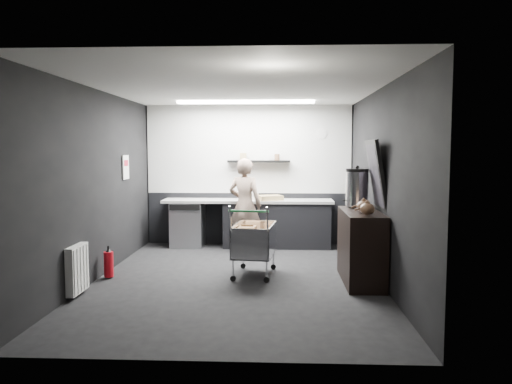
{
  "coord_description": "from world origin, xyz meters",
  "views": [
    {
      "loc": [
        0.59,
        -6.94,
        1.85
      ],
      "look_at": [
        0.25,
        0.4,
        1.22
      ],
      "focal_mm": 35.0,
      "sensor_mm": 36.0,
      "label": 1
    }
  ],
  "objects": [
    {
      "name": "fire_extinguisher",
      "position": [
        -1.85,
        -0.01,
        0.22
      ],
      "size": [
        0.14,
        0.14,
        0.45
      ],
      "color": "#B60C16",
      "rests_on": "floor"
    },
    {
      "name": "prep_counter",
      "position": [
        0.14,
        2.42,
        0.46
      ],
      "size": [
        3.2,
        0.61,
        0.9
      ],
      "color": "black",
      "rests_on": "floor"
    },
    {
      "name": "ceiling_strip",
      "position": [
        0.0,
        1.85,
        2.67
      ],
      "size": [
        2.4,
        0.2,
        0.04
      ],
      "primitive_type": "cube",
      "color": "white",
      "rests_on": "ceiling"
    },
    {
      "name": "wall_back",
      "position": [
        0.0,
        2.75,
        1.35
      ],
      "size": [
        5.5,
        0.0,
        5.5
      ],
      "primitive_type": "plane",
      "rotation": [
        1.57,
        0.0,
        0.0
      ],
      "color": "black",
      "rests_on": "floor"
    },
    {
      "name": "poster_red_band",
      "position": [
        -1.98,
        1.3,
        1.62
      ],
      "size": [
        0.02,
        0.22,
        0.1
      ],
      "primitive_type": "cube",
      "color": "#B4162D",
      "rests_on": "poster"
    },
    {
      "name": "cardboard_box",
      "position": [
        0.42,
        2.37,
        0.94
      ],
      "size": [
        0.53,
        0.48,
        0.09
      ],
      "primitive_type": "cube",
      "rotation": [
        0.0,
        0.0,
        0.4
      ],
      "color": "#9F8655",
      "rests_on": "prep_counter"
    },
    {
      "name": "shopping_cart",
      "position": [
        0.22,
        0.27,
        0.49
      ],
      "size": [
        0.65,
        0.98,
        1.02
      ],
      "color": "silver",
      "rests_on": "floor"
    },
    {
      "name": "wall_left",
      "position": [
        -2.0,
        0.0,
        1.35
      ],
      "size": [
        0.0,
        5.5,
        5.5
      ],
      "primitive_type": "plane",
      "rotation": [
        1.57,
        0.0,
        1.57
      ],
      "color": "black",
      "rests_on": "floor"
    },
    {
      "name": "person",
      "position": [
        -0.02,
        1.97,
        0.85
      ],
      "size": [
        0.71,
        0.58,
        1.69
      ],
      "primitive_type": "imported",
      "rotation": [
        0.0,
        0.0,
        2.82
      ],
      "color": "#BEAA96",
      "rests_on": "floor"
    },
    {
      "name": "radiator",
      "position": [
        -1.94,
        -0.9,
        0.35
      ],
      "size": [
        0.1,
        0.5,
        0.6
      ],
      "primitive_type": "cube",
      "color": "silver",
      "rests_on": "wall_left"
    },
    {
      "name": "kitchen_wall_panel",
      "position": [
        0.0,
        2.73,
        1.85
      ],
      "size": [
        3.95,
        0.02,
        1.7
      ],
      "primitive_type": "cube",
      "color": "silver",
      "rests_on": "wall_back"
    },
    {
      "name": "wall_right",
      "position": [
        2.0,
        0.0,
        1.35
      ],
      "size": [
        0.0,
        5.5,
        5.5
      ],
      "primitive_type": "plane",
      "rotation": [
        1.57,
        0.0,
        -1.57
      ],
      "color": "black",
      "rests_on": "floor"
    },
    {
      "name": "poster",
      "position": [
        -1.98,
        1.3,
        1.55
      ],
      "size": [
        0.02,
        0.3,
        0.4
      ],
      "primitive_type": "cube",
      "color": "white",
      "rests_on": "wall_left"
    },
    {
      "name": "ceiling",
      "position": [
        0.0,
        0.0,
        2.7
      ],
      "size": [
        5.5,
        5.5,
        0.0
      ],
      "primitive_type": "plane",
      "rotation": [
        3.14,
        0.0,
        0.0
      ],
      "color": "silver",
      "rests_on": "wall_back"
    },
    {
      "name": "wall_front",
      "position": [
        0.0,
        -2.75,
        1.35
      ],
      "size": [
        5.5,
        0.0,
        5.5
      ],
      "primitive_type": "plane",
      "rotation": [
        -1.57,
        0.0,
        0.0
      ],
      "color": "black",
      "rests_on": "floor"
    },
    {
      "name": "dado_panel",
      "position": [
        0.0,
        2.73,
        0.5
      ],
      "size": [
        3.95,
        0.02,
        1.0
      ],
      "primitive_type": "cube",
      "color": "black",
      "rests_on": "wall_back"
    },
    {
      "name": "pink_tub",
      "position": [
        -0.07,
        2.42,
        1.01
      ],
      "size": [
        0.23,
        0.23,
        0.23
      ],
      "primitive_type": "cylinder",
      "color": "beige",
      "rests_on": "prep_counter"
    },
    {
      "name": "floor",
      "position": [
        0.0,
        0.0,
        0.0
      ],
      "size": [
        5.5,
        5.5,
        0.0
      ],
      "primitive_type": "plane",
      "color": "black",
      "rests_on": "ground"
    },
    {
      "name": "sideboard",
      "position": [
        1.74,
        -0.0,
        0.63
      ],
      "size": [
        0.57,
        1.32,
        1.98
      ],
      "color": "black",
      "rests_on": "floor"
    },
    {
      "name": "floating_shelf",
      "position": [
        0.2,
        2.62,
        1.62
      ],
      "size": [
        1.2,
        0.22,
        0.04
      ],
      "primitive_type": "cube",
      "color": "black",
      "rests_on": "wall_back"
    },
    {
      "name": "wall_clock",
      "position": [
        1.4,
        2.72,
        2.15
      ],
      "size": [
        0.2,
        0.03,
        0.2
      ],
      "primitive_type": "cylinder",
      "rotation": [
        1.57,
        0.0,
        0.0
      ],
      "color": "silver",
      "rests_on": "wall_back"
    },
    {
      "name": "white_container",
      "position": [
        0.11,
        2.37,
        0.97
      ],
      "size": [
        0.19,
        0.17,
        0.14
      ],
      "primitive_type": "cube",
      "rotation": [
        0.0,
        0.0,
        -0.35
      ],
      "color": "silver",
      "rests_on": "prep_counter"
    }
  ]
}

